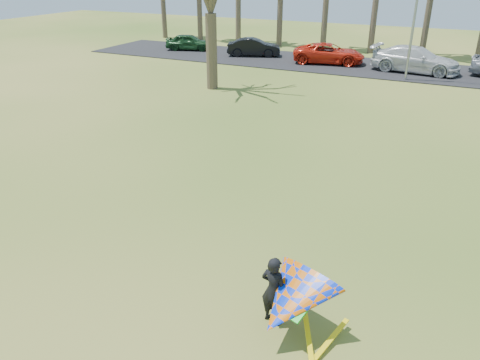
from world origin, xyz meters
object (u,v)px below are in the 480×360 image
at_px(car_3, 415,59).
at_px(kite_flyer, 289,300).
at_px(car_0, 189,42).
at_px(streetlight, 419,5).
at_px(car_2, 329,53).
at_px(car_1, 254,47).

bearing_deg(car_3, kite_flyer, -171.90).
bearing_deg(car_0, car_3, -110.24).
distance_m(streetlight, kite_flyer, 24.34).
relative_size(car_2, kite_flyer, 2.12).
relative_size(car_1, car_3, 0.71).
xyz_separation_m(car_0, car_3, (18.10, -0.96, 0.18)).
bearing_deg(streetlight, car_0, 169.06).
distance_m(car_0, car_2, 12.11).
bearing_deg(car_3, car_0, 93.36).
bearing_deg(car_3, car_2, 92.16).
bearing_deg(car_2, car_1, 76.07).
distance_m(car_1, car_2, 6.11).
height_order(car_3, kite_flyer, kite_flyer).
bearing_deg(car_1, car_3, -114.00).
distance_m(car_0, car_3, 18.13).
height_order(streetlight, car_0, streetlight).
bearing_deg(car_2, car_0, 76.81).
relative_size(car_0, car_3, 0.67).
bearing_deg(car_2, car_3, -104.97).
xyz_separation_m(streetlight, car_2, (-5.98, 2.98, -3.70)).
bearing_deg(kite_flyer, car_0, 124.45).
distance_m(streetlight, car_2, 7.63).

